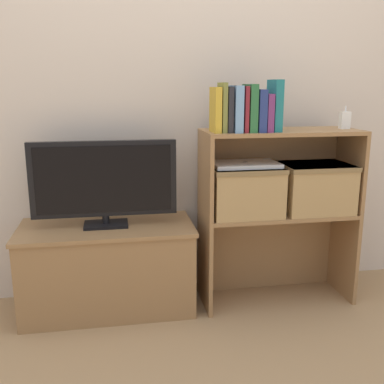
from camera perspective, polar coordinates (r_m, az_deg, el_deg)
ground_plane at (r=2.36m, az=0.70°, el=-15.82°), size 16.00×16.00×0.00m
wall_back at (r=2.49m, az=-1.14°, el=14.51°), size 10.00×0.05×2.40m
tv_stand at (r=2.41m, az=-10.60°, el=-9.38°), size 0.88×0.42×0.46m
tv at (r=2.27m, az=-11.10°, el=1.38°), size 0.72×0.14×0.43m
bookshelf_lower_tier at (r=2.54m, az=10.16°, el=-6.11°), size 0.81×0.32×0.50m
bookshelf_upper_tier at (r=2.43m, az=10.63°, el=4.22°), size 0.81×0.32×0.43m
book_mustard at (r=2.19m, az=3.00°, el=10.38°), size 0.03×0.14×0.21m
book_olive at (r=2.19m, az=3.87°, el=10.65°), size 0.02×0.13×0.23m
book_charcoal at (r=2.20m, az=4.56°, el=10.40°), size 0.02×0.14×0.22m
book_skyblue at (r=2.21m, az=5.55°, el=10.46°), size 0.04×0.16×0.22m
book_maroon at (r=2.22m, az=6.48°, el=10.41°), size 0.02×0.16×0.22m
book_forest at (r=2.23m, az=7.35°, el=10.52°), size 0.04×0.16×0.23m
book_navy at (r=2.24m, az=8.45°, el=10.19°), size 0.04×0.16×0.20m
book_plum at (r=2.26m, az=9.40°, el=9.91°), size 0.03×0.16×0.18m
book_teal at (r=2.27m, az=10.45°, el=10.73°), size 0.04×0.14×0.25m
baby_monitor at (r=2.49m, az=18.84°, el=8.64°), size 0.05×0.04×0.12m
storage_basket_left at (r=2.32m, az=6.67°, el=0.47°), size 0.36×0.29×0.25m
storage_basket_right at (r=2.46m, az=15.29°, el=0.81°), size 0.36×0.29×0.25m
laptop at (r=2.30m, az=6.75°, el=3.53°), size 0.34×0.22×0.02m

